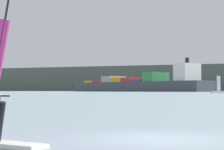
# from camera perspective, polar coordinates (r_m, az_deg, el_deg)

# --- Properties ---
(ground_plane) EXTENTS (4000.00, 4000.00, 0.00)m
(ground_plane) POSITION_cam_1_polar(r_m,az_deg,el_deg) (13.54, 6.17, -8.33)
(ground_plane) COLOR gray
(cargo_ship) EXTENTS (173.85, 159.63, 35.53)m
(cargo_ship) POSITION_cam_1_polar(r_m,az_deg,el_deg) (509.13, 3.49, -1.25)
(cargo_ship) COLOR #3F444C
(cargo_ship) RESTS_ON ground_plane
(distant_headland) EXTENTS (760.06, 516.38, 48.56)m
(distant_headland) POSITION_cam_1_polar(r_m,az_deg,el_deg) (1026.13, 1.43, -0.76)
(distant_headland) COLOR #4C564C
(distant_headland) RESTS_ON ground_plane
(small_sailboat) EXTENTS (8.17, 6.25, 10.70)m
(small_sailboat) POSITION_cam_1_polar(r_m,az_deg,el_deg) (244.04, 13.70, -2.10)
(small_sailboat) COLOR white
(small_sailboat) RESTS_ON ground_plane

